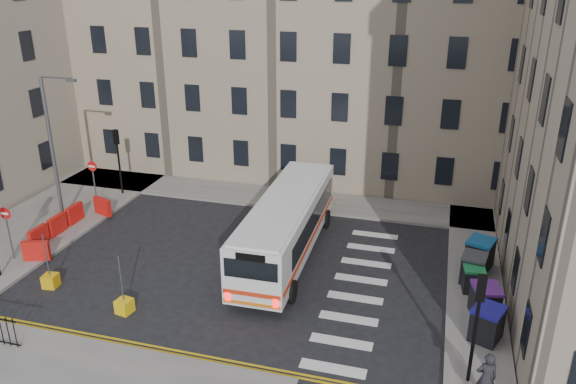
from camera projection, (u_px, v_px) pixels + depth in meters
The scene contains 20 objects.
ground at pixel (275, 272), 26.35m from camera, with size 120.00×120.00×0.00m, color black.
pavement_north at pixel (224, 192), 35.52m from camera, with size 36.00×3.20×0.15m, color slate.
pavement_east at pixel (473, 256), 27.61m from camera, with size 2.40×26.00×0.15m, color slate.
pavement_west at pixel (37, 227), 30.77m from camera, with size 6.00×22.00×0.15m, color slate.
terrace_north at pixel (243, 40), 38.76m from camera, with size 38.30×10.80×17.20m.
traffic_light_east at pixel (478, 313), 18.19m from camera, with size 0.28×0.22×4.10m.
traffic_light_nw at pixel (118, 152), 34.13m from camera, with size 0.28×0.22×4.10m.
streetlamp at pixel (52, 149), 29.82m from camera, with size 0.50×0.22×8.14m.
no_entry_north at pixel (93, 174), 32.77m from camera, with size 0.60×0.08×3.00m.
no_entry_south at pixel (7, 223), 26.52m from camera, with size 0.60×0.08×3.00m.
roadworks_barriers at pixel (63, 225), 29.56m from camera, with size 1.66×6.26×1.00m.
bus at pixel (287, 224), 27.15m from camera, with size 2.99×11.22×3.02m.
wheelie_bin_a at pixel (487, 323), 21.12m from camera, with size 1.44×1.52×1.34m.
wheelie_bin_b at pixel (485, 301), 22.54m from camera, with size 1.29×1.41×1.34m.
wheelie_bin_c at pixel (473, 278), 24.37m from camera, with size 1.00×1.12×1.14m.
wheelie_bin_d at pixel (473, 268), 25.04m from camera, with size 1.23×1.35×1.31m.
wheelie_bin_e at pixel (480, 254), 26.18m from camera, with size 1.50×1.60×1.43m.
pedestrian at pixel (486, 378), 17.91m from camera, with size 0.69×0.45×1.88m, color black.
bollard_yellow at pixel (51, 281), 25.01m from camera, with size 0.60×0.60×0.60m, color #DEA10C.
bollard_chevron at pixel (124, 306), 23.14m from camera, with size 0.60×0.60×0.60m, color yellow.
Camera 1 is at (6.89, -22.02, 13.28)m, focal length 35.00 mm.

